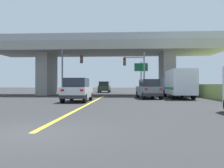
{
  "coord_description": "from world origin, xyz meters",
  "views": [
    {
      "loc": [
        2.85,
        -6.95,
        1.48
      ],
      "look_at": [
        1.41,
        17.07,
        1.53
      ],
      "focal_mm": 37.82,
      "sensor_mm": 36.0,
      "label": 1
    }
  ],
  "objects_px": {
    "traffic_signal_farside": "(69,67)",
    "highway_sign": "(141,71)",
    "suv_lead": "(77,90)",
    "sedan_oncoming": "(104,87)",
    "traffic_signal_nearside": "(137,68)",
    "box_truck": "(178,83)",
    "suv_crossing": "(149,89)"
  },
  "relations": [
    {
      "from": "suv_crossing",
      "to": "highway_sign",
      "type": "xyz_separation_m",
      "value": [
        -0.36,
        6.75,
        2.33
      ]
    },
    {
      "from": "traffic_signal_nearside",
      "to": "sedan_oncoming",
      "type": "bearing_deg",
      "value": 109.67
    },
    {
      "from": "box_truck",
      "to": "traffic_signal_nearside",
      "type": "bearing_deg",
      "value": 146.21
    },
    {
      "from": "traffic_signal_nearside",
      "to": "highway_sign",
      "type": "bearing_deg",
      "value": 77.81
    },
    {
      "from": "suv_crossing",
      "to": "box_truck",
      "type": "relative_size",
      "value": 0.69
    },
    {
      "from": "traffic_signal_farside",
      "to": "highway_sign",
      "type": "distance_m",
      "value": 9.53
    },
    {
      "from": "box_truck",
      "to": "traffic_signal_farside",
      "type": "height_order",
      "value": "traffic_signal_farside"
    },
    {
      "from": "suv_crossing",
      "to": "traffic_signal_farside",
      "type": "relative_size",
      "value": 0.84
    },
    {
      "from": "traffic_signal_nearside",
      "to": "highway_sign",
      "type": "xyz_separation_m",
      "value": [
        0.69,
        3.18,
        -0.06
      ]
    },
    {
      "from": "suv_lead",
      "to": "box_truck",
      "type": "height_order",
      "value": "box_truck"
    },
    {
      "from": "traffic_signal_nearside",
      "to": "traffic_signal_farside",
      "type": "distance_m",
      "value": 8.34
    },
    {
      "from": "suv_lead",
      "to": "traffic_signal_farside",
      "type": "xyz_separation_m",
      "value": [
        -2.85,
        8.6,
        2.61
      ]
    },
    {
      "from": "sedan_oncoming",
      "to": "traffic_signal_farside",
      "type": "xyz_separation_m",
      "value": [
        -3.0,
        -14.78,
        2.61
      ]
    },
    {
      "from": "highway_sign",
      "to": "traffic_signal_farside",
      "type": "bearing_deg",
      "value": -161.29
    },
    {
      "from": "sedan_oncoming",
      "to": "traffic_signal_farside",
      "type": "distance_m",
      "value": 15.31
    },
    {
      "from": "suv_lead",
      "to": "highway_sign",
      "type": "relative_size",
      "value": 0.96
    },
    {
      "from": "suv_lead",
      "to": "traffic_signal_farside",
      "type": "height_order",
      "value": "traffic_signal_farside"
    },
    {
      "from": "sedan_oncoming",
      "to": "highway_sign",
      "type": "bearing_deg",
      "value": -62.84
    },
    {
      "from": "suv_lead",
      "to": "traffic_signal_farside",
      "type": "distance_m",
      "value": 9.43
    },
    {
      "from": "sedan_oncoming",
      "to": "suv_crossing",
      "type": "bearing_deg",
      "value": -70.97
    },
    {
      "from": "sedan_oncoming",
      "to": "traffic_signal_nearside",
      "type": "xyz_separation_m",
      "value": [
        5.33,
        -14.91,
        2.39
      ]
    },
    {
      "from": "suv_crossing",
      "to": "traffic_signal_farside",
      "type": "xyz_separation_m",
      "value": [
        -9.38,
        3.7,
        2.61
      ]
    },
    {
      "from": "suv_lead",
      "to": "suv_crossing",
      "type": "height_order",
      "value": "same"
    },
    {
      "from": "box_truck",
      "to": "suv_lead",
      "type": "bearing_deg",
      "value": -150.19
    },
    {
      "from": "suv_crossing",
      "to": "traffic_signal_farside",
      "type": "bearing_deg",
      "value": 151.66
    },
    {
      "from": "suv_lead",
      "to": "suv_crossing",
      "type": "relative_size",
      "value": 0.89
    },
    {
      "from": "traffic_signal_farside",
      "to": "box_truck",
      "type": "bearing_deg",
      "value": -13.36
    },
    {
      "from": "suv_lead",
      "to": "traffic_signal_nearside",
      "type": "height_order",
      "value": "traffic_signal_nearside"
    },
    {
      "from": "sedan_oncoming",
      "to": "traffic_signal_farside",
      "type": "bearing_deg",
      "value": -101.48
    },
    {
      "from": "box_truck",
      "to": "traffic_signal_farside",
      "type": "xyz_separation_m",
      "value": [
        -12.62,
        3.0,
        2.04
      ]
    },
    {
      "from": "sedan_oncoming",
      "to": "highway_sign",
      "type": "height_order",
      "value": "highway_sign"
    },
    {
      "from": "sedan_oncoming",
      "to": "traffic_signal_nearside",
      "type": "distance_m",
      "value": 16.01
    }
  ]
}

